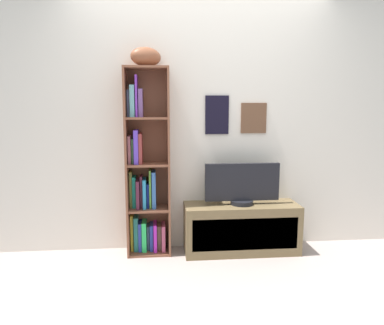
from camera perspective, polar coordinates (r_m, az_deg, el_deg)
ground at (r=2.85m, az=3.98°, el=-21.62°), size 5.20×5.20×0.04m
back_wall at (r=3.58m, az=1.33°, el=6.74°), size 4.80×0.08×2.59m
bookshelf at (r=3.49m, az=-7.47°, el=-2.02°), size 0.42×0.27×1.79m
football at (r=3.42m, az=-7.35°, el=16.33°), size 0.35×0.30×0.17m
tv_stand at (r=3.63m, az=7.83°, el=-10.28°), size 1.12×0.37×0.48m
television at (r=3.51m, az=7.98°, el=-3.47°), size 0.73×0.22×0.41m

